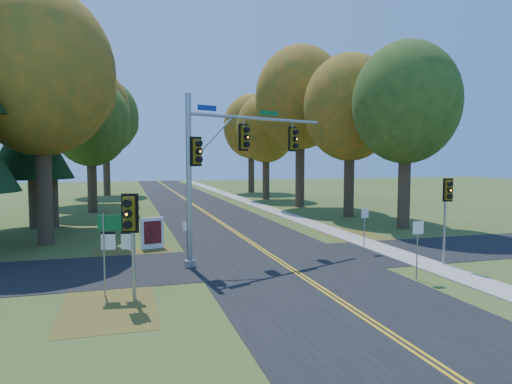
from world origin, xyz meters
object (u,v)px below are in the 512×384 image
object	(u,v)px
traffic_mast	(228,157)
east_signal_pole	(447,200)
info_kiosk	(152,233)
route_sign_cluster	(118,237)

from	to	relation	value
traffic_mast	east_signal_pole	distance (m)	10.03
east_signal_pole	info_kiosk	bearing A→B (deg)	159.71
traffic_mast	route_sign_cluster	xyz separation A→B (m)	(-4.89, -4.13, -2.85)
traffic_mast	route_sign_cluster	distance (m)	7.01
east_signal_pole	info_kiosk	xyz separation A→B (m)	(-12.33, 7.78, -2.16)
east_signal_pole	route_sign_cluster	distance (m)	14.02
route_sign_cluster	info_kiosk	world-z (taller)	route_sign_cluster
traffic_mast	east_signal_pole	size ratio (longest dim) A/B	1.96
east_signal_pole	route_sign_cluster	size ratio (longest dim) A/B	1.35
east_signal_pole	route_sign_cluster	world-z (taller)	east_signal_pole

